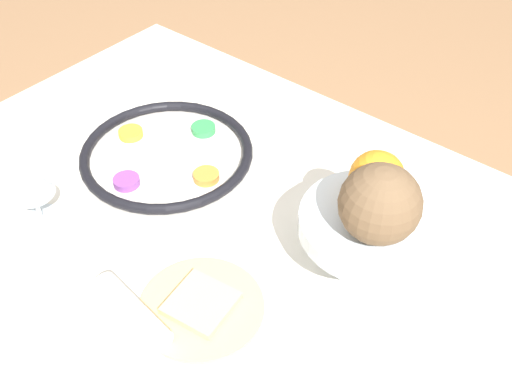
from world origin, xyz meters
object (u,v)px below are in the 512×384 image
(wine_glass, at_px, (29,183))
(coconut, at_px, (380,204))
(seder_plate, at_px, (167,155))
(orange_fruit, at_px, (377,178))
(bread_plate, at_px, (201,306))
(napkin_roll, at_px, (131,313))
(cup_near, at_px, (116,78))
(fruit_stand, at_px, (369,227))

(wine_glass, distance_m, coconut, 0.57)
(seder_plate, relative_size, orange_fruit, 3.93)
(bread_plate, distance_m, napkin_roll, 0.11)
(seder_plate, distance_m, cup_near, 0.28)
(seder_plate, distance_m, bread_plate, 0.36)
(orange_fruit, relative_size, bread_plate, 0.44)
(seder_plate, xyz_separation_m, napkin_roll, (0.23, -0.30, 0.01))
(cup_near, bearing_deg, bread_plate, -29.76)
(seder_plate, xyz_separation_m, coconut, (0.46, -0.02, 0.16))
(wine_glass, distance_m, cup_near, 0.41)
(napkin_roll, bearing_deg, cup_near, 140.79)
(wine_glass, bearing_deg, seder_plate, 77.31)
(orange_fruit, xyz_separation_m, napkin_roll, (-0.19, -0.34, -0.13))
(seder_plate, height_order, coconut, coconut)
(coconut, relative_size, bread_plate, 0.61)
(orange_fruit, xyz_separation_m, cup_near, (-0.68, 0.05, -0.12))
(bread_plate, xyz_separation_m, napkin_roll, (-0.06, -0.08, 0.02))
(napkin_roll, relative_size, cup_near, 1.98)
(fruit_stand, xyz_separation_m, napkin_roll, (-0.21, -0.31, -0.07))
(wine_glass, bearing_deg, orange_fruit, 32.30)
(fruit_stand, bearing_deg, orange_fruit, 117.31)
(coconut, bearing_deg, cup_near, 170.97)
(bread_plate, distance_m, cup_near, 0.63)
(fruit_stand, relative_size, napkin_roll, 1.43)
(bread_plate, bearing_deg, seder_plate, 143.55)
(wine_glass, relative_size, orange_fruit, 1.40)
(napkin_roll, bearing_deg, bread_plate, 52.04)
(bread_plate, relative_size, cup_near, 2.49)
(fruit_stand, xyz_separation_m, bread_plate, (-0.14, -0.23, -0.09))
(orange_fruit, bearing_deg, cup_near, 175.64)
(seder_plate, relative_size, napkin_roll, 2.19)
(wine_glass, relative_size, fruit_stand, 0.55)
(wine_glass, bearing_deg, fruit_stand, 28.19)
(seder_plate, bearing_deg, napkin_roll, -52.51)
(seder_plate, bearing_deg, cup_near, 159.08)
(fruit_stand, height_order, napkin_roll, fruit_stand)
(fruit_stand, relative_size, coconut, 1.85)
(coconut, xyz_separation_m, napkin_roll, (-0.23, -0.28, -0.15))
(cup_near, bearing_deg, fruit_stand, -7.17)
(fruit_stand, relative_size, cup_near, 2.82)
(coconut, bearing_deg, bread_plate, -129.46)
(fruit_stand, distance_m, napkin_roll, 0.38)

